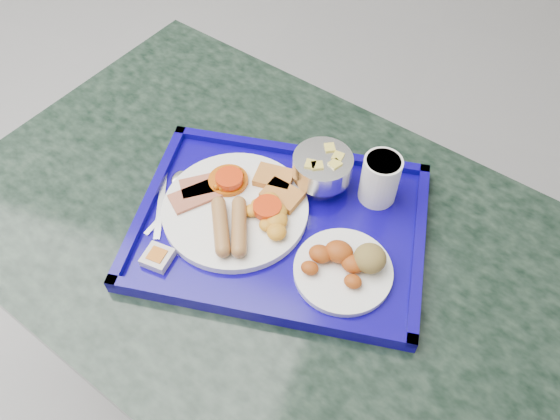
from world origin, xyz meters
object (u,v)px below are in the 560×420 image
Objects in this scene: table at (265,278)px; tray at (280,226)px; main_plate at (241,207)px; fruit_bowl at (323,167)px; bread_plate at (347,265)px; juice_cup at (380,178)px.

tray reaches higher than table.
tray is 0.08m from main_plate.
fruit_bowl is at bearing 70.04° from tray.
main_plate is at bearing 166.08° from bread_plate.
bread_plate is at bearing -15.04° from table.
table is 0.33m from juice_cup.
table is 7.88× the size of bread_plate.
table is 0.27m from bread_plate.
bread_plate is (0.21, -0.05, 0.00)m from main_plate.
fruit_bowl reaches higher than tray.
bread_plate reaches higher than tray.
main_plate is 0.16m from fruit_bowl.
juice_cup is at bearing 35.97° from table.
bread_plate is 1.52× the size of fruit_bowl.
tray is 3.34× the size of bread_plate.
table is 0.28m from fruit_bowl.
tray is 5.77× the size of juice_cup.
tray is 0.19m from juice_cup.
tray is at bearing 11.84° from table.
juice_cup is (0.10, 0.01, 0.00)m from fruit_bowl.
main_plate is 0.25m from juice_cup.
main_plate is at bearing -135.73° from fruit_bowl.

